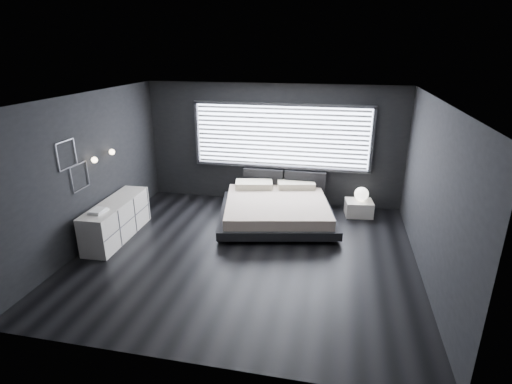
# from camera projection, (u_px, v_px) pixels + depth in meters

# --- Properties ---
(room) EXTENTS (6.04, 6.00, 2.80)m
(room) POSITION_uv_depth(u_px,v_px,m) (246.00, 181.00, 6.82)
(room) COLOR black
(room) RESTS_ON ground
(window) EXTENTS (4.14, 0.09, 1.52)m
(window) POSITION_uv_depth(u_px,v_px,m) (281.00, 137.00, 9.18)
(window) COLOR white
(window) RESTS_ON ground
(headboard) EXTENTS (1.96, 0.16, 0.52)m
(headboard) POSITION_uv_depth(u_px,v_px,m) (284.00, 181.00, 9.47)
(headboard) COLOR black
(headboard) RESTS_ON ground
(sconce_near) EXTENTS (0.18, 0.11, 0.11)m
(sconce_near) POSITION_uv_depth(u_px,v_px,m) (94.00, 160.00, 7.35)
(sconce_near) COLOR silver
(sconce_near) RESTS_ON ground
(sconce_far) EXTENTS (0.18, 0.11, 0.11)m
(sconce_far) POSITION_uv_depth(u_px,v_px,m) (112.00, 152.00, 7.90)
(sconce_far) COLOR silver
(sconce_far) RESTS_ON ground
(wall_art_upper) EXTENTS (0.01, 0.48, 0.48)m
(wall_art_upper) POSITION_uv_depth(u_px,v_px,m) (67.00, 155.00, 6.73)
(wall_art_upper) COLOR #47474C
(wall_art_upper) RESTS_ON ground
(wall_art_lower) EXTENTS (0.01, 0.48, 0.48)m
(wall_art_lower) POSITION_uv_depth(u_px,v_px,m) (80.00, 177.00, 7.12)
(wall_art_lower) COLOR #47474C
(wall_art_lower) RESTS_ON ground
(bed) EXTENTS (2.81, 2.73, 0.62)m
(bed) POSITION_uv_depth(u_px,v_px,m) (276.00, 208.00, 8.61)
(bed) COLOR black
(bed) RESTS_ON ground
(nightstand) EXTENTS (0.64, 0.56, 0.34)m
(nightstand) POSITION_uv_depth(u_px,v_px,m) (359.00, 208.00, 8.91)
(nightstand) COLOR silver
(nightstand) RESTS_ON ground
(orb_lamp) EXTENTS (0.31, 0.31, 0.31)m
(orb_lamp) POSITION_uv_depth(u_px,v_px,m) (362.00, 194.00, 8.82)
(orb_lamp) COLOR white
(orb_lamp) RESTS_ON nightstand
(dresser) EXTENTS (0.58, 1.88, 0.74)m
(dresser) POSITION_uv_depth(u_px,v_px,m) (117.00, 220.00, 7.82)
(dresser) COLOR silver
(dresser) RESTS_ON ground
(book_stack) EXTENTS (0.27, 0.34, 0.07)m
(book_stack) POSITION_uv_depth(u_px,v_px,m) (98.00, 211.00, 7.20)
(book_stack) COLOR white
(book_stack) RESTS_ON dresser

